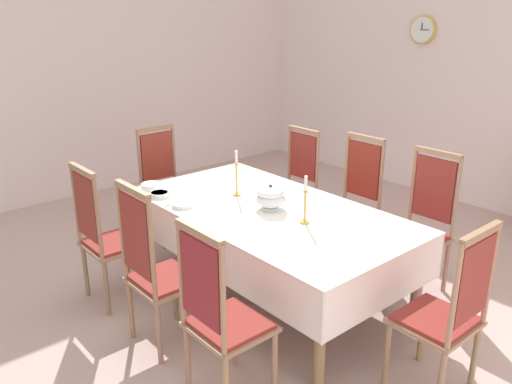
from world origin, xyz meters
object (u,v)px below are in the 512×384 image
candlestick_west (237,177)px  spoon_secondary (148,184)px  chair_south_c (220,314)px  bowl_near_left (182,205)px  chair_south_a (105,234)px  chair_south_b (155,268)px  bowl_near_right (152,186)px  chair_north_b (353,200)px  candlestick_east (305,204)px  soup_tureen (270,197)px  mounted_clock (423,30)px  chair_head_west (165,183)px  chair_north_c (422,223)px  chair_head_east (447,311)px  chair_north_a (294,182)px  spoon_primary (176,201)px  dining_table (268,217)px  bowl_far_left (159,194)px

candlestick_west → spoon_secondary: bearing=-149.6°
chair_south_c → bowl_near_left: (-1.19, 0.53, 0.19)m
chair_south_a → candlestick_west: size_ratio=2.98×
chair_south_b → chair_south_c: (0.71, 0.00, -0.02)m
bowl_near_left → bowl_near_right: bearing=175.5°
chair_north_b → candlestick_east: size_ratio=3.25×
chair_south_b → candlestick_east: bearing=69.8°
chair_south_a → soup_tureen: size_ratio=4.69×
mounted_clock → chair_head_west: bearing=-102.8°
chair_south_b → candlestick_east: 1.13m
chair_south_c → chair_north_c: chair_north_c is taller
chair_head_east → spoon_secondary: chair_head_east is taller
chair_south_c → chair_north_b: bearing=109.3°
chair_head_west → candlestick_west: (1.15, 0.00, 0.34)m
chair_north_a → chair_head_east: (2.28, -1.01, 0.01)m
chair_north_b → candlestick_east: 1.13m
chair_north_b → spoon_primary: 1.61m
chair_north_c → bowl_near_right: (-1.71, -1.46, 0.19)m
chair_head_west → chair_north_c: bearing=114.2°
chair_head_west → spoon_secondary: (0.43, -0.42, 0.19)m
chair_south_b → chair_head_east: (1.52, 1.02, -0.02)m
chair_north_c → dining_table: bearing=54.5°
dining_table → chair_head_west: (-1.54, -0.00, -0.11)m
chair_south_a → chair_south_b: 0.76m
dining_table → spoon_primary: spoon_primary is taller
bowl_near_left → chair_south_a: bearing=-118.2°
chair_south_b → chair_north_c: 2.16m
chair_north_c → chair_north_b: bearing=0.0°
spoon_primary → chair_head_east: bearing=-4.7°
chair_south_b → chair_north_c: size_ratio=1.02×
chair_south_a → chair_north_b: chair_north_b is taller
candlestick_east → dining_table: bearing=-180.0°
candlestick_west → chair_head_west: bearing=-180.0°
chair_north_b → chair_head_west: chair_north_b is taller
candlestick_west → bowl_far_left: bearing=-127.7°
spoon_secondary → bowl_near_right: bearing=-0.7°
chair_head_east → spoon_primary: bearing=102.3°
chair_south_a → chair_north_b: size_ratio=0.98×
chair_north_c → spoon_primary: bearing=48.6°
chair_north_a → chair_head_west: 1.29m
chair_head_east → dining_table: bearing=90.0°
chair_head_west → bowl_far_left: size_ratio=6.76×
chair_north_b → spoon_primary: chair_north_b is taller
bowl_far_left → chair_north_c: bearing=45.3°
chair_head_west → dining_table: bearing=90.0°
chair_south_a → chair_south_c: 1.47m
bowl_near_left → spoon_secondary: 0.65m
chair_south_b → bowl_near_right: 1.17m
chair_south_b → chair_head_west: size_ratio=1.06×
chair_north_b → candlestick_east: bearing=110.2°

